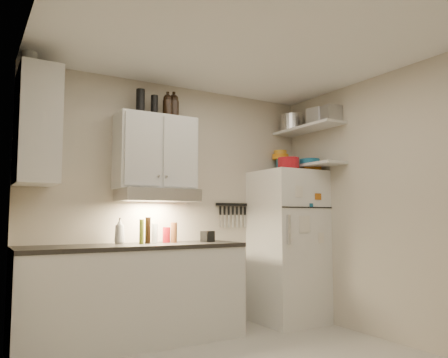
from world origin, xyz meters
TOP-DOWN VIEW (x-y plane):
  - ceiling at (0.00, 0.00)m, footprint 3.20×3.00m
  - back_wall at (0.00, 1.51)m, footprint 3.20×0.02m
  - left_wall at (-1.61, 0.00)m, footprint 0.02×3.00m
  - right_wall at (1.61, 0.00)m, footprint 0.02×3.00m
  - base_cabinet at (-0.55, 1.20)m, footprint 2.10×0.60m
  - countertop at (-0.55, 1.20)m, footprint 2.10×0.62m
  - upper_cabinet at (-0.30, 1.33)m, footprint 0.80×0.33m
  - side_cabinet at (-1.44, 1.20)m, footprint 0.33×0.55m
  - range_hood at (-0.30, 1.27)m, footprint 0.76×0.46m
  - fridge at (1.25, 1.16)m, footprint 0.70×0.68m
  - shelf_hi at (1.45, 1.02)m, footprint 0.30×0.95m
  - shelf_lo at (1.45, 1.02)m, footprint 0.30×0.95m
  - knife_strip at (0.70, 1.49)m, footprint 0.42×0.02m
  - dutch_oven at (1.16, 1.02)m, footprint 0.25×0.25m
  - book_stack at (1.49, 1.04)m, footprint 0.27×0.30m
  - spice_jar at (1.31, 1.16)m, footprint 0.08×0.08m
  - stock_pot at (1.43, 1.28)m, footprint 0.31×0.31m
  - tin_a at (1.48, 0.89)m, footprint 0.23×0.21m
  - tin_b at (1.51, 0.71)m, footprint 0.21×0.21m
  - bowl_teal at (1.40, 1.35)m, footprint 0.25×0.25m
  - bowl_orange at (1.34, 1.40)m, footprint 0.20×0.20m
  - bowl_yellow at (1.34, 1.40)m, footprint 0.16×0.16m
  - plates at (1.41, 0.95)m, footprint 0.25×0.25m
  - growler_a at (-0.20, 1.27)m, footprint 0.11×0.11m
  - growler_b at (-0.12, 1.30)m, footprint 0.11×0.11m
  - thermos_a at (-0.33, 1.32)m, footprint 0.10×0.10m
  - thermos_b at (-0.47, 1.32)m, footprint 0.10×0.10m
  - side_jar at (-1.51, 1.23)m, footprint 0.17×0.17m
  - soap_bottle at (-0.65, 1.34)m, footprint 0.11×0.11m
  - pepper_mill at (-0.12, 1.27)m, footprint 0.07×0.07m
  - oil_bottle at (-0.47, 1.24)m, footprint 0.06×0.06m
  - vinegar_bottle at (-0.40, 1.25)m, footprint 0.06×0.06m
  - clear_bottle at (-0.31, 1.31)m, footprint 0.07×0.07m
  - red_jar at (-0.18, 1.31)m, footprint 0.10×0.10m
  - caddy at (0.24, 1.23)m, footprint 0.16×0.14m

SIDE VIEW (x-z plane):
  - base_cabinet at x=-0.55m, z-range 0.00..0.88m
  - fridge at x=1.25m, z-range 0.00..1.70m
  - countertop at x=-0.55m, z-range 0.88..0.92m
  - caddy at x=0.24m, z-range 0.92..1.03m
  - red_jar at x=-0.18m, z-range 0.92..1.07m
  - clear_bottle at x=-0.31m, z-range 0.92..1.11m
  - pepper_mill at x=-0.12m, z-range 0.92..1.12m
  - oil_bottle at x=-0.47m, z-range 0.92..1.15m
  - vinegar_bottle at x=-0.40m, z-range 0.92..1.17m
  - soap_bottle at x=-0.65m, z-range 0.92..1.20m
  - back_wall at x=0.00m, z-range 0.00..2.60m
  - left_wall at x=-1.61m, z-range 0.00..2.60m
  - right_wall at x=1.61m, z-range 0.00..2.60m
  - knife_strip at x=0.70m, z-range 1.31..1.33m
  - range_hood at x=-0.30m, z-range 1.33..1.45m
  - book_stack at x=1.49m, z-range 1.70..1.78m
  - spice_jar at x=1.31m, z-range 1.70..1.81m
  - shelf_lo at x=1.45m, z-range 1.75..1.77m
  - dutch_oven at x=1.16m, z-range 1.70..1.84m
  - plates at x=1.41m, z-range 1.77..1.83m
  - bowl_teal at x=1.40m, z-range 1.77..1.87m
  - upper_cabinet at x=-0.30m, z-range 1.45..2.20m
  - bowl_orange at x=1.34m, z-range 1.87..1.93m
  - side_cabinet at x=-1.44m, z-range 1.45..2.45m
  - bowl_yellow at x=1.34m, z-range 1.93..1.98m
  - shelf_hi at x=1.45m, z-range 2.19..2.22m
  - thermos_a at x=-0.33m, z-range 2.20..2.41m
  - tin_b at x=1.51m, z-range 2.21..2.40m
  - tin_a at x=1.48m, z-range 2.21..2.41m
  - stock_pot at x=1.43m, z-range 2.21..2.41m
  - growler_a at x=-0.20m, z-range 2.20..2.44m
  - thermos_b at x=-0.47m, z-range 2.20..2.45m
  - growler_b at x=-0.12m, z-range 2.20..2.45m
  - side_jar at x=-1.51m, z-range 2.45..2.63m
  - ceiling at x=0.00m, z-range 2.60..2.62m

